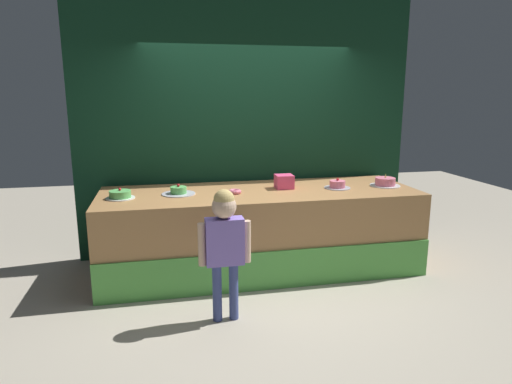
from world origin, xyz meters
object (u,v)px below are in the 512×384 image
object	(u,v)px
donut	(235,192)
cake_center_left	(179,191)
child_figure	(225,237)
cake_far_left	(120,195)
pink_box	(284,182)
cake_center_right	(337,185)
cake_far_right	(385,182)

from	to	relation	value
donut	cake_center_left	size ratio (longest dim) A/B	0.39
child_figure	cake_far_left	bearing A→B (deg)	131.64
child_figure	pink_box	size ratio (longest dim) A/B	5.99
cake_center_left	cake_far_left	bearing A→B (deg)	-172.69
pink_box	cake_center_right	distance (m)	0.60
child_figure	cake_far_right	size ratio (longest dim) A/B	3.39
cake_center_left	cake_center_right	size ratio (longest dim) A/B	1.21
pink_box	cake_center_right	xyz separation A→B (m)	(0.59, -0.13, -0.04)
child_figure	donut	size ratio (longest dim) A/B	8.36
donut	pink_box	bearing A→B (deg)	14.79
pink_box	cake_far_left	size ratio (longest dim) A/B	0.67
cake_far_left	cake_center_right	xyz separation A→B (m)	(2.35, 0.01, -0.00)
pink_box	cake_far_left	distance (m)	1.77
child_figure	donut	bearing A→B (deg)	75.72
donut	cake_far_left	bearing A→B (deg)	179.13
pink_box	cake_center_right	bearing A→B (deg)	-12.01
cake_far_left	cake_center_left	bearing A→B (deg)	7.31
donut	cake_center_left	bearing A→B (deg)	170.99
cake_far_left	cake_far_right	bearing A→B (deg)	0.31
donut	cake_center_left	xyz separation A→B (m)	(-0.59, 0.09, 0.01)
cake_center_left	cake_center_right	bearing A→B (deg)	-2.05
cake_center_left	cake_center_right	world-z (taller)	cake_center_right
donut	cake_center_right	distance (m)	1.18
cake_center_right	cake_far_right	bearing A→B (deg)	0.37
pink_box	cake_center_left	world-z (taller)	pink_box
donut	cake_center_left	world-z (taller)	cake_center_left
child_figure	cake_far_left	xyz separation A→B (m)	(-0.92, 1.03, 0.18)
cake_center_left	cake_center_right	distance (m)	1.77
child_figure	cake_center_left	world-z (taller)	child_figure
cake_far_left	cake_center_right	size ratio (longest dim) A/B	0.99
cake_far_left	cake_far_right	world-z (taller)	cake_far_right
child_figure	cake_center_right	xyz separation A→B (m)	(1.44, 1.05, 0.18)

